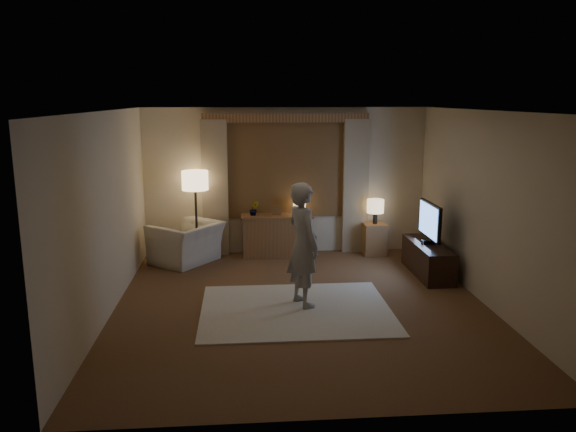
{
  "coord_description": "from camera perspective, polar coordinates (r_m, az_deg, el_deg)",
  "views": [
    {
      "loc": [
        -0.77,
        -7.14,
        2.76
      ],
      "look_at": [
        -0.13,
        0.6,
        1.12
      ],
      "focal_mm": 35.0,
      "sensor_mm": 36.0,
      "label": 1
    }
  ],
  "objects": [
    {
      "name": "person",
      "position": [
        7.45,
        1.54,
        -2.9
      ],
      "size": [
        0.6,
        0.72,
        1.67
      ],
      "primitive_type": "imported",
      "rotation": [
        0.0,
        0.0,
        1.96
      ],
      "color": "#ACA69F",
      "rests_on": "rug"
    },
    {
      "name": "room",
      "position": [
        7.82,
        1.03,
        1.41
      ],
      "size": [
        5.04,
        5.54,
        2.64
      ],
      "color": "brown",
      "rests_on": "ground"
    },
    {
      "name": "table_lamp_side",
      "position": [
        10.05,
        8.87,
        0.93
      ],
      "size": [
        0.3,
        0.3,
        0.44
      ],
      "color": "black",
      "rests_on": "side_table"
    },
    {
      "name": "side_table",
      "position": [
        10.18,
        8.77,
        -2.31
      ],
      "size": [
        0.4,
        0.4,
        0.56
      ],
      "primitive_type": "cube",
      "color": "brown",
      "rests_on": "floor"
    },
    {
      "name": "tv_stand",
      "position": [
        9.2,
        14.02,
        -4.27
      ],
      "size": [
        0.45,
        1.4,
        0.5
      ],
      "primitive_type": "cube",
      "color": "black",
      "rests_on": "floor"
    },
    {
      "name": "rug",
      "position": [
        7.54,
        0.8,
        -9.48
      ],
      "size": [
        2.5,
        2.0,
        0.02
      ],
      "primitive_type": "cube",
      "color": "beige",
      "rests_on": "floor"
    },
    {
      "name": "table_lamp_sideboard",
      "position": [
        9.87,
        1.17,
        1.05
      ],
      "size": [
        0.22,
        0.22,
        0.3
      ],
      "color": "black",
      "rests_on": "sideboard"
    },
    {
      "name": "plant",
      "position": [
        9.83,
        -3.47,
        0.7
      ],
      "size": [
        0.17,
        0.13,
        0.3
      ],
      "primitive_type": "imported",
      "color": "#999999",
      "rests_on": "sideboard"
    },
    {
      "name": "floor_lamp",
      "position": [
        9.71,
        -9.41,
        3.1
      ],
      "size": [
        0.45,
        0.45,
        1.54
      ],
      "color": "black",
      "rests_on": "floor"
    },
    {
      "name": "picture_frame",
      "position": [
        9.86,
        -1.15,
        0.46
      ],
      "size": [
        0.16,
        0.02,
        0.2
      ],
      "primitive_type": "cube",
      "color": "brown",
      "rests_on": "sideboard"
    },
    {
      "name": "tv",
      "position": [
        9.06,
        14.21,
        -0.53
      ],
      "size": [
        0.22,
        0.91,
        0.66
      ],
      "color": "black",
      "rests_on": "tv_stand"
    },
    {
      "name": "armchair",
      "position": [
        9.69,
        -10.28,
        -2.71
      ],
      "size": [
        1.38,
        1.4,
        0.69
      ],
      "primitive_type": "imported",
      "rotation": [
        0.0,
        0.0,
        -2.22
      ],
      "color": "beige",
      "rests_on": "floor"
    },
    {
      "name": "sideboard",
      "position": [
        9.96,
        -1.13,
        -2.08
      ],
      "size": [
        1.2,
        0.4,
        0.7
      ],
      "primitive_type": "cube",
      "color": "brown",
      "rests_on": "floor"
    }
  ]
}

